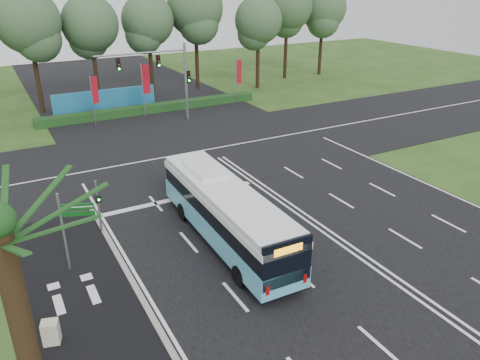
# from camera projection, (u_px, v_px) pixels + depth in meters

# --- Properties ---
(ground) EXTENTS (120.00, 120.00, 0.00)m
(ground) POSITION_uv_depth(u_px,v_px,m) (296.00, 214.00, 26.60)
(ground) COLOR #254818
(ground) RESTS_ON ground
(road_main) EXTENTS (20.00, 120.00, 0.04)m
(road_main) POSITION_uv_depth(u_px,v_px,m) (296.00, 213.00, 26.59)
(road_main) COLOR black
(road_main) RESTS_ON ground
(road_cross) EXTENTS (120.00, 14.00, 0.05)m
(road_cross) POSITION_uv_depth(u_px,v_px,m) (207.00, 150.00, 36.23)
(road_cross) COLOR black
(road_cross) RESTS_ON ground
(bike_path) EXTENTS (5.00, 18.00, 0.06)m
(bike_path) POSITION_uv_depth(u_px,v_px,m) (82.00, 314.00, 18.68)
(bike_path) COLOR black
(bike_path) RESTS_ON ground
(kerb_strip) EXTENTS (0.25, 18.00, 0.12)m
(kerb_strip) POSITION_uv_depth(u_px,v_px,m) (140.00, 295.00, 19.72)
(kerb_strip) COLOR gray
(kerb_strip) RESTS_ON ground
(city_bus) EXTENTS (2.62, 11.32, 3.24)m
(city_bus) POSITION_uv_depth(u_px,v_px,m) (226.00, 213.00, 23.16)
(city_bus) COLOR #54A7C4
(city_bus) RESTS_ON ground
(pedestrian_signal) EXTENTS (0.26, 0.40, 2.99)m
(pedestrian_signal) POSITION_uv_depth(u_px,v_px,m) (99.00, 205.00, 23.93)
(pedestrian_signal) COLOR gray
(pedestrian_signal) RESTS_ON ground
(street_sign) EXTENTS (1.43, 0.61, 3.89)m
(street_sign) POSITION_uv_depth(u_px,v_px,m) (70.00, 223.00, 20.58)
(street_sign) COLOR gray
(street_sign) RESTS_ON ground
(utility_cabinet) EXTENTS (0.70, 0.64, 0.98)m
(utility_cabinet) POSITION_uv_depth(u_px,v_px,m) (51.00, 333.00, 17.03)
(utility_cabinet) COLOR beige
(utility_cabinet) RESTS_ON ground
(banner_flag_left) EXTENTS (0.65, 0.22, 4.48)m
(banner_flag_left) POSITION_uv_depth(u_px,v_px,m) (94.00, 93.00, 41.19)
(banner_flag_left) COLOR gray
(banner_flag_left) RESTS_ON ground
(banner_flag_mid) EXTENTS (0.74, 0.18, 5.04)m
(banner_flag_mid) POSITION_uv_depth(u_px,v_px,m) (145.00, 83.00, 43.51)
(banner_flag_mid) COLOR gray
(banner_flag_mid) RESTS_ON ground
(banner_flag_right) EXTENTS (0.67, 0.15, 4.57)m
(banner_flag_right) POSITION_uv_depth(u_px,v_px,m) (238.00, 75.00, 48.61)
(banner_flag_right) COLOR gray
(banner_flag_right) RESTS_ON ground
(palm_tree) EXTENTS (3.20, 3.20, 7.65)m
(palm_tree) POSITION_uv_depth(u_px,v_px,m) (3.00, 248.00, 11.20)
(palm_tree) COLOR #382614
(palm_tree) RESTS_ON ground
(traffic_light_gantry) EXTENTS (8.41, 0.28, 7.00)m
(traffic_light_gantry) POSITION_uv_depth(u_px,v_px,m) (167.00, 71.00, 41.28)
(traffic_light_gantry) COLOR gray
(traffic_light_gantry) RESTS_ON ground
(hedge) EXTENTS (22.00, 1.20, 0.80)m
(hedge) POSITION_uv_depth(u_px,v_px,m) (153.00, 108.00, 46.11)
(hedge) COLOR #153413
(hedge) RESTS_ON ground
(blue_hoarding) EXTENTS (10.00, 0.30, 2.20)m
(blue_hoarding) POSITION_uv_depth(u_px,v_px,m) (105.00, 101.00, 46.08)
(blue_hoarding) COLOR #1B6692
(blue_hoarding) RESTS_ON ground
(eucalyptus_row) EXTENTS (52.97, 9.19, 12.29)m
(eucalyptus_row) POSITION_uv_depth(u_px,v_px,m) (157.00, 16.00, 49.72)
(eucalyptus_row) COLOR black
(eucalyptus_row) RESTS_ON ground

